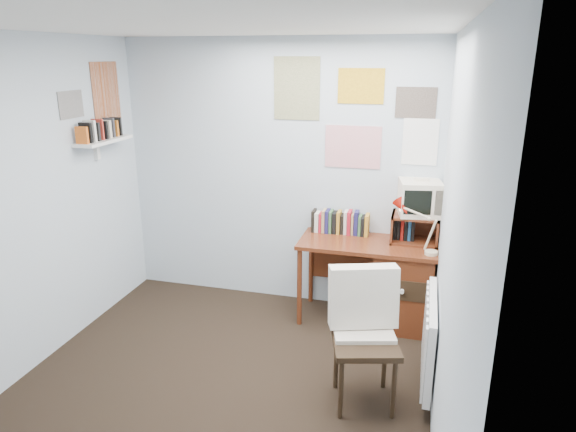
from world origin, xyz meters
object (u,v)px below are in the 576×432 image
object	(u,v)px
tv_riser	(415,228)
crt_tv	(420,196)
radiator	(430,338)
desk_chair	(365,344)
desk	(397,282)
wall_shelf	(103,141)
desk_lamp	(433,232)

from	to	relation	value
tv_riser	crt_tv	size ratio (longest dim) A/B	1.16
radiator	desk_chair	bearing A→B (deg)	-148.38
desk	desk_chair	xyz separation A→B (m)	(-0.14, -1.19, 0.06)
desk	wall_shelf	xyz separation A→B (m)	(-2.57, -0.38, 1.21)
wall_shelf	crt_tv	bearing A→B (deg)	10.65
tv_riser	radiator	world-z (taller)	tv_riser
radiator	desk_lamp	bearing A→B (deg)	91.49
tv_riser	crt_tv	distance (m)	0.29
desk_chair	tv_riser	xyz separation A→B (m)	(0.26, 1.30, 0.42)
radiator	wall_shelf	world-z (taller)	wall_shelf
desk	desk_lamp	world-z (taller)	desk_lamp
tv_riser	wall_shelf	distance (m)	2.83
desk	desk_chair	distance (m)	1.20
tv_riser	radiator	distance (m)	1.15
desk_chair	radiator	size ratio (longest dim) A/B	1.16
radiator	desk	bearing A→B (deg)	107.24
desk_chair	crt_tv	bearing A→B (deg)	62.73
desk_chair	tv_riser	bearing A→B (deg)	63.51
desk_chair	radiator	xyz separation A→B (m)	(0.43, 0.26, -0.04)
desk	desk_lamp	distance (m)	0.63
desk	wall_shelf	bearing A→B (deg)	-171.60
desk	radiator	bearing A→B (deg)	-72.76
desk_lamp	radiator	bearing A→B (deg)	-99.77
desk_lamp	crt_tv	world-z (taller)	crt_tv
desk	wall_shelf	distance (m)	2.87
desk	crt_tv	bearing A→B (deg)	42.70
desk_lamp	wall_shelf	bearing A→B (deg)	173.13
desk_chair	desk_lamp	bearing A→B (deg)	53.12
desk	crt_tv	size ratio (longest dim) A/B	3.49
desk_lamp	desk_chair	bearing A→B (deg)	-122.77
desk	wall_shelf	world-z (taller)	wall_shelf
desk	tv_riser	distance (m)	0.51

